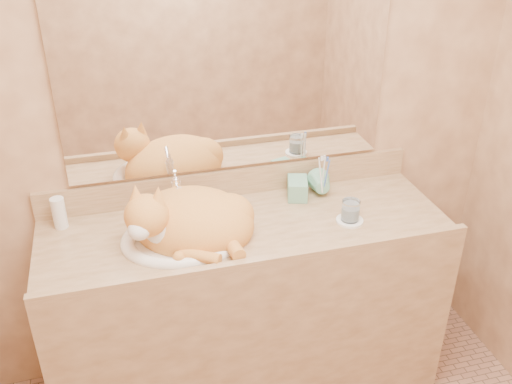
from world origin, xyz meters
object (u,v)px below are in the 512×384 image
object	(u,v)px
vanity_counter	(247,310)
soap_dispenser	(298,185)
toothbrush_cup	(323,189)
water_glass	(351,210)
cat	(187,219)
sink_basin	(184,222)

from	to	relation	value
vanity_counter	soap_dispenser	distance (m)	0.58
toothbrush_cup	vanity_counter	bearing A→B (deg)	-161.14
vanity_counter	toothbrush_cup	size ratio (longest dim) A/B	15.67
toothbrush_cup	water_glass	bearing A→B (deg)	-79.04
cat	soap_dispenser	world-z (taller)	cat
sink_basin	toothbrush_cup	bearing A→B (deg)	16.63
cat	toothbrush_cup	distance (m)	0.61
cat	water_glass	size ratio (longest dim) A/B	5.59
water_glass	cat	bearing A→B (deg)	174.58
sink_basin	water_glass	distance (m)	0.65
sink_basin	cat	size ratio (longest dim) A/B	1.01
water_glass	toothbrush_cup	bearing A→B (deg)	100.96
vanity_counter	sink_basin	size ratio (longest dim) A/B	3.38
soap_dispenser	water_glass	world-z (taller)	soap_dispenser
vanity_counter	water_glass	world-z (taller)	water_glass
vanity_counter	cat	bearing A→B (deg)	-176.46
vanity_counter	toothbrush_cup	xyz separation A→B (m)	(0.36, 0.12, 0.47)
sink_basin	soap_dispenser	bearing A→B (deg)	18.17
toothbrush_cup	cat	bearing A→B (deg)	-166.90
soap_dispenser	toothbrush_cup	world-z (taller)	soap_dispenser
cat	soap_dispenser	bearing A→B (deg)	38.38
sink_basin	cat	bearing A→B (deg)	28.91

